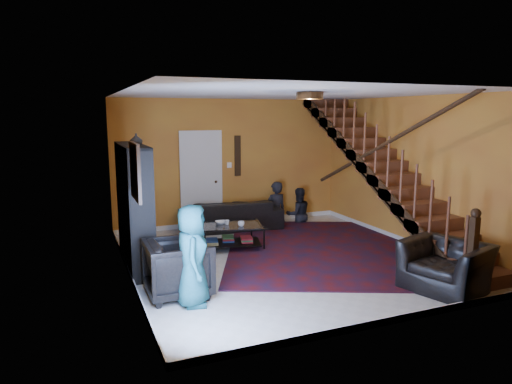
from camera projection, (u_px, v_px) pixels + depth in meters
floor at (284, 259)px, 7.90m from camera, size 5.50×5.50×0.00m
room at (190, 244)px, 8.61m from camera, size 5.50×5.50×5.50m
staircase at (388, 173)px, 8.46m from camera, size 0.95×5.02×3.18m
bookshelf at (135, 208)px, 7.38m from camera, size 0.35×1.80×2.00m
door at (201, 181)px, 9.95m from camera, size 0.82×0.05×2.05m
framed_picture at (135, 171)px, 5.82m from camera, size 0.04×0.74×0.74m
wall_hanging at (238, 156)px, 10.18m from camera, size 0.14×0.03×0.90m
ceiling_fixture at (310, 96)px, 6.71m from camera, size 0.40×0.40×0.10m
rug at (329, 249)px, 8.45m from camera, size 5.05×5.32×0.02m
sofa at (230, 215)px, 9.87m from camera, size 2.28×1.10×0.64m
armchair_left at (178, 268)px, 6.25m from camera, size 0.86×0.84×0.78m
armchair_right at (445, 266)px, 6.46m from camera, size 1.22×1.31×0.70m
person_adult_a at (276, 213)px, 10.34m from camera, size 0.55×0.39×1.43m
person_adult_b at (298, 214)px, 10.58m from camera, size 0.65×0.53×1.25m
person_child at (192, 256)px, 5.88m from camera, size 0.56×0.74×1.34m
coffee_table at (230, 235)px, 8.43m from camera, size 1.31×0.96×0.45m
cup_a at (241, 224)px, 8.31m from camera, size 0.12×0.12×0.09m
cup_b at (227, 222)px, 8.43m from camera, size 0.12×0.12×0.09m
bowl at (221, 222)px, 8.50m from camera, size 0.22×0.22×0.05m
vase at (136, 140)px, 6.74m from camera, size 0.18×0.18×0.19m
popcorn_bucket at (167, 275)px, 6.79m from camera, size 0.16×0.16×0.16m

